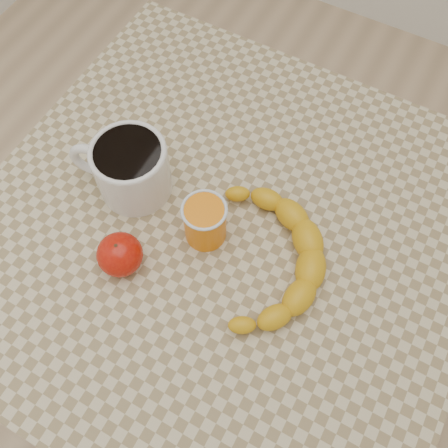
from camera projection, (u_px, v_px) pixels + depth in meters
The scene contains 6 objects.
ground at pixel (224, 344), 1.47m from camera, with size 3.00×3.00×0.00m, color tan.
table at pixel (224, 251), 0.88m from camera, with size 0.80×0.80×0.75m.
coffee_mug at pixel (130, 167), 0.79m from camera, with size 0.18×0.15×0.10m.
orange_juice_glass at pixel (205, 221), 0.76m from camera, with size 0.07×0.07×0.08m.
apple at pixel (120, 254), 0.75m from camera, with size 0.09×0.09×0.06m.
banana at pixel (269, 258), 0.76m from camera, with size 0.29×0.34×0.05m, color gold, non-canonical shape.
Camera 1 is at (0.17, -0.32, 1.47)m, focal length 40.00 mm.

